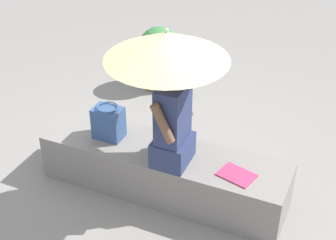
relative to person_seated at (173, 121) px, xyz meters
name	(u,v)px	position (x,y,z in m)	size (l,w,h in m)	color
ground_plane	(164,189)	(-0.13, 0.10, -0.82)	(14.00, 14.00, 0.00)	gray
stone_bench	(164,170)	(-0.13, 0.10, -0.60)	(2.16, 0.56, 0.43)	gray
person_seated	(173,121)	(0.00, 0.00, 0.00)	(0.29, 0.47, 0.90)	navy
parasol	(167,46)	(-0.04, -0.03, 0.64)	(0.92, 0.92, 1.17)	#B7B7BC
handbag_black	(108,122)	(-0.65, 0.09, -0.24)	(0.25, 0.19, 0.31)	#335184
magazine	(237,175)	(0.54, 0.03, -0.38)	(0.28, 0.20, 0.01)	#D83866
planter_near	(159,56)	(-0.97, 1.83, -0.42)	(0.49, 0.49, 0.75)	brown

